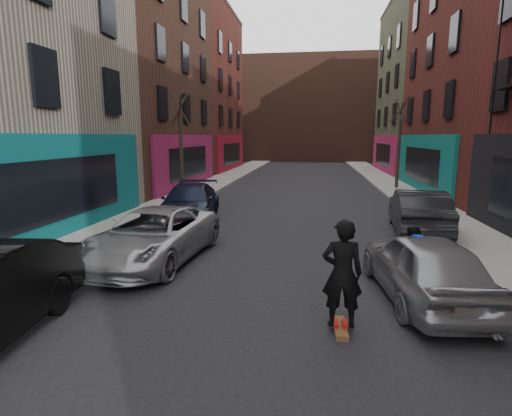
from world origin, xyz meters
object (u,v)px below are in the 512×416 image
(tree_right_far, at_px, (400,134))
(parked_right_end, at_px, (418,211))
(tree_left_far, at_px, (181,137))
(pedestrian, at_px, (410,259))
(parked_right_far, at_px, (423,266))
(parked_left_end, at_px, (189,203))
(parked_left_far, at_px, (154,235))
(skateboarder, at_px, (342,274))
(skateboard, at_px, (340,328))

(tree_right_far, distance_m, parked_right_end, 12.49)
(tree_left_far, bearing_deg, pedestrian, -52.51)
(parked_right_far, bearing_deg, parked_right_end, -109.10)
(tree_right_far, distance_m, parked_left_end, 15.54)
(parked_left_end, distance_m, pedestrian, 9.80)
(tree_right_far, height_order, parked_right_end, tree_right_far)
(tree_right_far, xyz_separation_m, parked_left_far, (-9.66, -16.61, -2.81))
(parked_left_end, height_order, skateboarder, skateboarder)
(tree_left_far, distance_m, skateboard, 16.29)
(tree_left_far, height_order, skateboarder, tree_left_far)
(parked_left_end, xyz_separation_m, skateboarder, (5.53, -8.74, 0.33))
(parked_right_end, relative_size, skateboarder, 2.43)
(parked_left_far, relative_size, pedestrian, 3.44)
(tree_left_far, xyz_separation_m, parked_right_end, (10.80, -6.08, -2.60))
(tree_left_far, bearing_deg, parked_left_far, -75.52)
(parked_right_end, bearing_deg, parked_left_end, 0.13)
(parked_right_end, height_order, pedestrian, parked_right_end)
(tree_right_far, distance_m, skateboard, 20.88)
(parked_right_far, relative_size, skateboard, 5.37)
(tree_left_far, relative_size, pedestrian, 4.33)
(parked_right_far, bearing_deg, skateboard, 36.79)
(tree_right_far, bearing_deg, parked_left_far, -120.19)
(parked_right_far, xyz_separation_m, skateboarder, (-1.80, -1.69, 0.34))
(parked_right_far, distance_m, skateboard, 2.56)
(tree_right_far, relative_size, parked_right_far, 1.58)
(parked_left_end, bearing_deg, parked_right_far, -51.46)
(tree_left_far, height_order, parked_left_far, tree_left_far)
(parked_left_far, height_order, pedestrian, pedestrian)
(parked_left_far, height_order, skateboard, parked_left_far)
(tree_left_far, xyz_separation_m, tree_right_far, (12.40, 6.00, 0.15))
(parked_right_far, xyz_separation_m, pedestrian, (-0.20, 0.33, 0.03))
(skateboard, bearing_deg, parked_right_far, 41.30)
(parked_left_end, bearing_deg, skateboarder, -65.25)
(skateboard, bearing_deg, pedestrian, 49.69)
(skateboarder, bearing_deg, tree_left_far, -63.49)
(tree_right_far, height_order, parked_left_end, tree_right_far)
(pedestrian, bearing_deg, skateboarder, 32.70)
(skateboard, bearing_deg, parked_left_end, 120.36)
(parked_left_far, height_order, parked_left_end, parked_left_end)
(tree_left_far, bearing_deg, skateboarder, -61.53)
(parked_right_end, relative_size, skateboard, 5.89)
(skateboarder, bearing_deg, parked_left_end, -59.64)
(tree_right_far, relative_size, parked_left_end, 1.34)
(tree_left_far, bearing_deg, parked_right_end, -29.36)
(parked_left_end, relative_size, skateboarder, 2.62)
(parked_right_far, bearing_deg, parked_left_far, -20.96)
(parked_right_far, xyz_separation_m, skateboard, (-1.80, -1.69, -0.68))
(tree_left_far, distance_m, parked_left_far, 11.27)
(tree_right_far, height_order, parked_left_far, tree_right_far)
(tree_left_far, relative_size, tree_right_far, 0.96)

